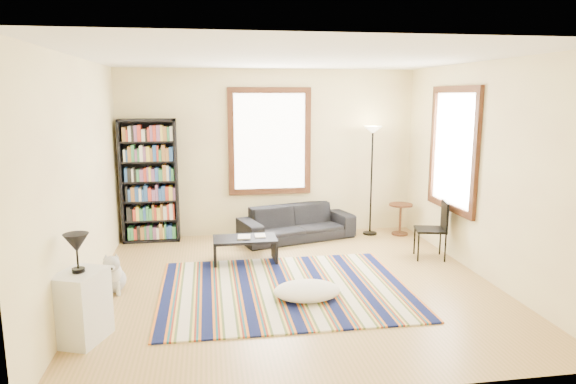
{
  "coord_description": "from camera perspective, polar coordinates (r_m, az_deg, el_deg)",
  "views": [
    {
      "loc": [
        -1.05,
        -6.12,
        2.37
      ],
      "look_at": [
        0.0,
        0.5,
        1.1
      ],
      "focal_mm": 32.0,
      "sensor_mm": 36.0,
      "label": 1
    }
  ],
  "objects": [
    {
      "name": "floor",
      "position": [
        6.66,
        0.69,
        -10.56
      ],
      "size": [
        5.0,
        5.0,
        0.1
      ],
      "primitive_type": "cube",
      "color": "tan",
      "rests_on": "ground"
    },
    {
      "name": "ceiling",
      "position": [
        6.23,
        0.75,
        15.15
      ],
      "size": [
        5.0,
        5.0,
        0.1
      ],
      "primitive_type": "cube",
      "color": "white",
      "rests_on": "floor"
    },
    {
      "name": "wall_back",
      "position": [
        8.79,
        -2.1,
        4.37
      ],
      "size": [
        5.0,
        0.1,
        2.8
      ],
      "primitive_type": "cube",
      "color": "#FFF5AB",
      "rests_on": "floor"
    },
    {
      "name": "wall_front",
      "position": [
        3.85,
        7.16,
        -3.93
      ],
      "size": [
        5.0,
        0.1,
        2.8
      ],
      "primitive_type": "cube",
      "color": "#FFF5AB",
      "rests_on": "floor"
    },
    {
      "name": "wall_left",
      "position": [
        6.37,
        -22.51,
        1.16
      ],
      "size": [
        0.1,
        5.0,
        2.8
      ],
      "primitive_type": "cube",
      "color": "#FFF5AB",
      "rests_on": "floor"
    },
    {
      "name": "wall_right",
      "position": [
        7.17,
        21.26,
        2.22
      ],
      "size": [
        0.1,
        5.0,
        2.8
      ],
      "primitive_type": "cube",
      "color": "#FFF5AB",
      "rests_on": "floor"
    },
    {
      "name": "window_back",
      "position": [
        8.69,
        -2.05,
        5.63
      ],
      "size": [
        1.2,
        0.06,
        1.6
      ],
      "primitive_type": "cube",
      "color": "white",
      "rests_on": "wall_back"
    },
    {
      "name": "window_right",
      "position": [
        7.8,
        17.91,
        4.54
      ],
      "size": [
        0.06,
        1.2,
        1.6
      ],
      "primitive_type": "cube",
      "color": "white",
      "rests_on": "wall_right"
    },
    {
      "name": "rug",
      "position": [
        6.45,
        -0.36,
        -10.74
      ],
      "size": [
        3.03,
        2.42,
        0.02
      ],
      "primitive_type": "cube",
      "color": "#0C123C",
      "rests_on": "floor"
    },
    {
      "name": "sofa",
      "position": [
        8.56,
        0.95,
        -3.45
      ],
      "size": [
        1.23,
        2.02,
        0.55
      ],
      "primitive_type": "imported",
      "rotation": [
        0.0,
        0.0,
        0.28
      ],
      "color": "black",
      "rests_on": "floor"
    },
    {
      "name": "bookshelf",
      "position": [
        8.6,
        -15.14,
        1.18
      ],
      "size": [
        0.9,
        0.3,
        2.0
      ],
      "primitive_type": "cube",
      "color": "black",
      "rests_on": "floor"
    },
    {
      "name": "coffee_table",
      "position": [
        7.44,
        -4.81,
        -6.42
      ],
      "size": [
        0.92,
        0.53,
        0.36
      ],
      "primitive_type": "cube",
      "rotation": [
        0.0,
        0.0,
        -0.03
      ],
      "color": "black",
      "rests_on": "floor"
    },
    {
      "name": "book_a",
      "position": [
        7.38,
        -5.61,
        -5.03
      ],
      "size": [
        0.2,
        0.26,
        0.02
      ],
      "primitive_type": "imported",
      "rotation": [
        0.0,
        0.0,
        -0.09
      ],
      "color": "beige",
      "rests_on": "coffee_table"
    },
    {
      "name": "book_b",
      "position": [
        7.45,
        -3.7,
        -4.89
      ],
      "size": [
        0.16,
        0.22,
        0.02
      ],
      "primitive_type": "imported",
      "rotation": [
        0.0,
        0.0,
        -0.04
      ],
      "color": "beige",
      "rests_on": "coffee_table"
    },
    {
      "name": "floor_cushion",
      "position": [
        6.16,
        2.13,
        -10.91
      ],
      "size": [
        0.9,
        0.75,
        0.2
      ],
      "primitive_type": "ellipsoid",
      "rotation": [
        0.0,
        0.0,
        0.21
      ],
      "color": "silver",
      "rests_on": "floor"
    },
    {
      "name": "floor_lamp",
      "position": [
        8.83,
        9.24,
        1.2
      ],
      "size": [
        0.36,
        0.36,
        1.86
      ],
      "primitive_type": null,
      "rotation": [
        0.0,
        0.0,
        -0.25
      ],
      "color": "black",
      "rests_on": "floor"
    },
    {
      "name": "side_table",
      "position": [
        9.03,
        12.36,
        -2.98
      ],
      "size": [
        0.52,
        0.52,
        0.54
      ],
      "primitive_type": "cylinder",
      "rotation": [
        0.0,
        0.0,
        -0.4
      ],
      "color": "#472111",
      "rests_on": "floor"
    },
    {
      "name": "folding_chair",
      "position": [
        7.81,
        15.53,
        -4.05
      ],
      "size": [
        0.5,
        0.49,
        0.86
      ],
      "primitive_type": "cube",
      "rotation": [
        0.0,
        0.0,
        -0.24
      ],
      "color": "black",
      "rests_on": "floor"
    },
    {
      "name": "white_cabinet",
      "position": [
        5.48,
        -21.98,
        -11.72
      ],
      "size": [
        0.54,
        0.6,
        0.7
      ],
      "primitive_type": "cube",
      "rotation": [
        0.0,
        0.0,
        -0.37
      ],
      "color": "silver",
      "rests_on": "floor"
    },
    {
      "name": "table_lamp",
      "position": [
        5.3,
        -22.39,
        -6.3
      ],
      "size": [
        0.31,
        0.31,
        0.38
      ],
      "primitive_type": null,
      "rotation": [
        0.0,
        0.0,
        0.33
      ],
      "color": "black",
      "rests_on": "white_cabinet"
    },
    {
      "name": "dog",
      "position": [
        6.66,
        -18.95,
        -8.43
      ],
      "size": [
        0.44,
        0.56,
        0.5
      ],
      "primitive_type": null,
      "rotation": [
        0.0,
        0.0,
        0.17
      ],
      "color": "silver",
      "rests_on": "floor"
    }
  ]
}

